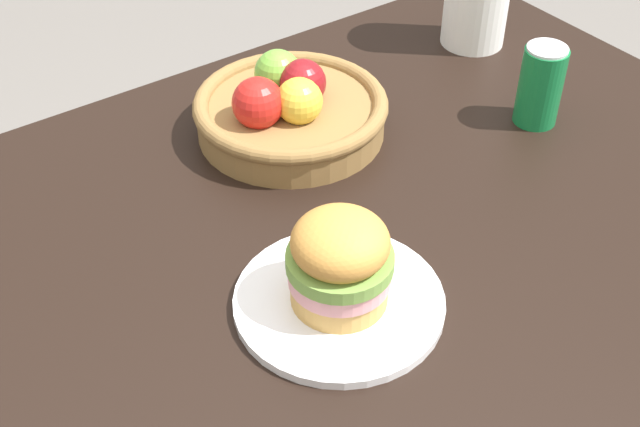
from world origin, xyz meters
TOP-DOWN VIEW (x-y plane):
  - dining_table at (0.00, 0.00)m, footprint 1.40×0.90m
  - plate at (-0.06, -0.13)m, footprint 0.25×0.25m
  - sandwich at (-0.06, -0.13)m, footprint 0.12×0.12m
  - soda_can at (0.41, 0.01)m, footprint 0.07×0.07m
  - fruit_basket at (0.09, 0.20)m, footprint 0.29×0.29m

SIDE VIEW (x-z plane):
  - dining_table at x=0.00m, z-range 0.27..1.02m
  - plate at x=-0.06m, z-range 0.75..0.76m
  - fruit_basket at x=0.09m, z-range 0.73..0.85m
  - soda_can at x=0.41m, z-range 0.75..0.88m
  - sandwich at x=-0.06m, z-range 0.76..0.88m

